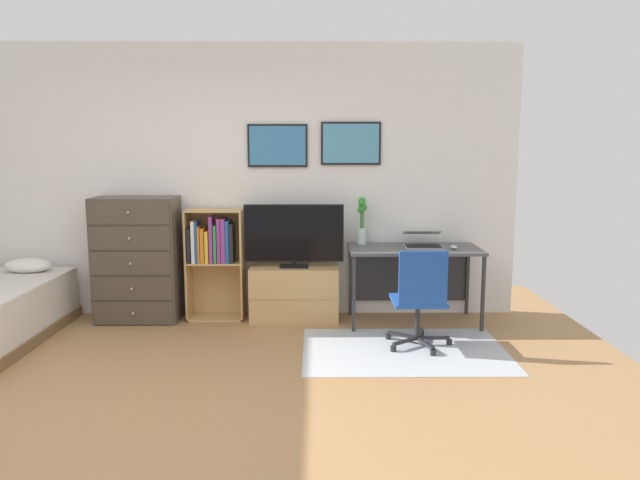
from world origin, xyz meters
The scene contains 12 objects.
ground_plane centered at (0.00, 0.00, 0.00)m, with size 7.20×7.20×0.00m, color #A87A4C.
wall_back_with_posters centered at (0.01, 2.43, 1.35)m, with size 6.12×0.09×2.70m.
area_rug centered at (1.79, 1.23, 0.00)m, with size 1.70×1.20×0.01m, color #B2B7BC.
dresser centered at (-0.69, 2.15, 0.61)m, with size 0.79×0.46×1.22m.
bookshelf centered at (0.05, 2.21, 0.66)m, with size 0.55×0.30×1.09m.
tv_stand centered at (0.84, 2.17, 0.27)m, with size 0.86×0.41×0.53m.
television centered at (0.84, 2.15, 0.84)m, with size 0.96×0.16×0.61m.
desk centered at (1.99, 2.13, 0.61)m, with size 1.25×0.64×0.74m.
office_chair centered at (1.92, 1.28, 0.46)m, with size 0.56×0.58×0.86m.
laptop centered at (2.08, 2.13, 0.80)m, with size 0.37×0.40×0.16m.
computer_mouse centered at (2.35, 1.98, 0.76)m, with size 0.06×0.10×0.03m, color silver.
bamboo_vase centered at (1.50, 2.27, 0.98)m, with size 0.10×0.10×0.46m.
Camera 1 is at (1.05, -3.62, 1.69)m, focal length 33.84 mm.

